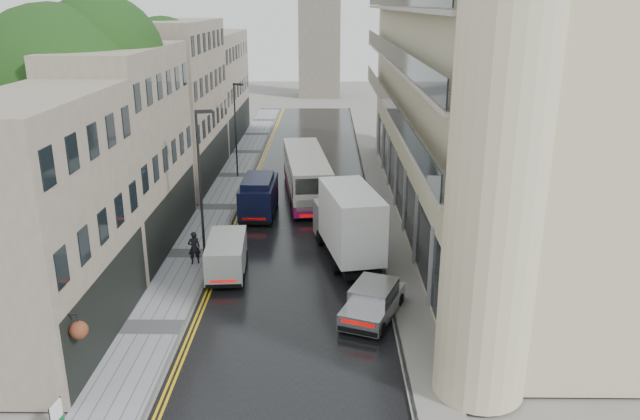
# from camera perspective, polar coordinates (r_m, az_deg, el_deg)

# --- Properties ---
(road) EXTENTS (9.00, 85.00, 0.02)m
(road) POSITION_cam_1_polar(r_m,az_deg,el_deg) (42.47, -1.52, 0.14)
(road) COLOR black
(road) RESTS_ON ground
(left_sidewalk) EXTENTS (2.70, 85.00, 0.12)m
(left_sidewalk) POSITION_cam_1_polar(r_m,az_deg,el_deg) (43.07, -9.32, 0.23)
(left_sidewalk) COLOR gray
(left_sidewalk) RESTS_ON ground
(right_sidewalk) EXTENTS (1.80, 85.00, 0.12)m
(right_sidewalk) POSITION_cam_1_polar(r_m,az_deg,el_deg) (42.60, 5.76, 0.18)
(right_sidewalk) COLOR slate
(right_sidewalk) RESTS_ON ground
(old_shop_row) EXTENTS (4.50, 56.00, 12.00)m
(old_shop_row) POSITION_cam_1_polar(r_m,az_deg,el_deg) (44.79, -13.78, 8.48)
(old_shop_row) COLOR gray
(old_shop_row) RESTS_ON ground
(modern_block) EXTENTS (8.00, 40.00, 14.00)m
(modern_block) POSITION_cam_1_polar(r_m,az_deg,el_deg) (40.28, 13.31, 8.90)
(modern_block) COLOR #C6B993
(modern_block) RESTS_ON ground
(tree_near) EXTENTS (10.56, 10.56, 13.89)m
(tree_near) POSITION_cam_1_polar(r_m,az_deg,el_deg) (36.25, -22.38, 6.91)
(tree_near) COLOR black
(tree_near) RESTS_ON ground
(tree_far) EXTENTS (9.24, 9.24, 12.46)m
(tree_far) POSITION_cam_1_polar(r_m,az_deg,el_deg) (48.34, -16.15, 9.26)
(tree_far) COLOR black
(tree_far) RESTS_ON ground
(cream_bus) EXTENTS (3.94, 11.68, 3.12)m
(cream_bus) POSITION_cam_1_polar(r_m,az_deg,el_deg) (41.59, -2.54, 2.00)
(cream_bus) COLOR silver
(cream_bus) RESTS_ON road
(white_lorry) EXTENTS (3.92, 8.17, 4.12)m
(white_lorry) POSITION_cam_1_polar(r_m,az_deg,el_deg) (31.64, 1.40, -2.39)
(white_lorry) COLOR white
(white_lorry) RESTS_ON road
(silver_hatchback) EXTENTS (3.26, 4.61, 1.58)m
(silver_hatchback) POSITION_cam_1_polar(r_m,az_deg,el_deg) (26.91, 2.15, -9.29)
(silver_hatchback) COLOR #A8A7AC
(silver_hatchback) RESTS_ON road
(white_van) EXTENTS (2.13, 4.41, 1.94)m
(white_van) POSITION_cam_1_polar(r_m,az_deg,el_deg) (31.09, -10.33, -5.26)
(white_van) COLOR beige
(white_van) RESTS_ON road
(navy_van) EXTENTS (2.18, 5.29, 2.68)m
(navy_van) POSITION_cam_1_polar(r_m,az_deg,el_deg) (39.50, -7.33, 0.64)
(navy_van) COLOR black
(navy_van) RESTS_ON road
(pedestrian) EXTENTS (0.77, 0.65, 1.80)m
(pedestrian) POSITION_cam_1_polar(r_m,az_deg,el_deg) (33.68, -11.44, -3.39)
(pedestrian) COLOR black
(pedestrian) RESTS_ON left_sidewalk
(lamp_post_near) EXTENTS (0.92, 0.40, 8.00)m
(lamp_post_near) POSITION_cam_1_polar(r_m,az_deg,el_deg) (33.49, -10.88, 2.13)
(lamp_post_near) COLOR black
(lamp_post_near) RESTS_ON left_sidewalk
(lamp_post_far) EXTENTS (0.84, 0.43, 7.34)m
(lamp_post_far) POSITION_cam_1_polar(r_m,az_deg,el_deg) (49.70, -7.72, 7.19)
(lamp_post_far) COLOR black
(lamp_post_far) RESTS_ON left_sidewalk
(estate_sign) EXTENTS (0.17, 0.68, 1.12)m
(estate_sign) POSITION_cam_1_polar(r_m,az_deg,el_deg) (22.62, -22.92, -17.20)
(estate_sign) COLOR white
(estate_sign) RESTS_ON left_sidewalk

